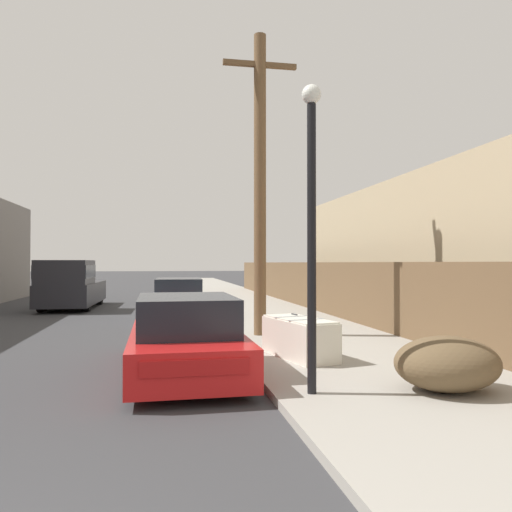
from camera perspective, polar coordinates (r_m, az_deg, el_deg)
name	(u,v)px	position (r m, az deg, el deg)	size (l,w,h in m)	color
sidewalk_curb	(233,297)	(25.73, -2.68, -4.76)	(4.20, 63.00, 0.12)	#9E998E
discarded_fridge	(299,338)	(9.25, 4.96, -9.29)	(1.08, 1.85, 0.74)	silver
parked_sports_car_red	(185,338)	(8.54, -8.10, -9.23)	(1.82, 4.60, 1.31)	red
car_parked_mid	(179,299)	(16.87, -8.85, -4.91)	(1.83, 4.33, 1.33)	silver
pickup_truck	(70,285)	(21.13, -20.47, -3.14)	(2.02, 5.36, 1.94)	#232328
utility_pole	(260,179)	(12.14, 0.46, 8.75)	(1.80, 0.29, 7.24)	brown
street_lamp	(312,211)	(6.68, 6.37, 5.14)	(0.26, 0.26, 4.10)	black
brush_pile	(447,364)	(7.33, 20.99, -11.41)	(1.43, 1.22, 0.73)	brown
wooden_fence	(309,285)	(19.09, 6.12, -3.34)	(0.08, 30.52, 1.74)	brown
building_right_house	(470,254)	(16.84, 23.31, 0.23)	(6.00, 15.30, 4.25)	tan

